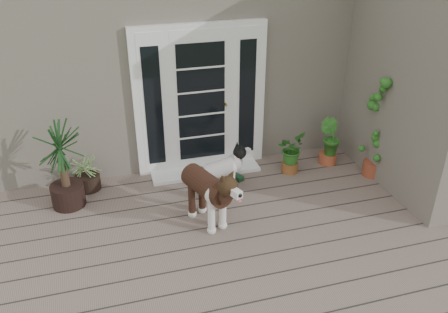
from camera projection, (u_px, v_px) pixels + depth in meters
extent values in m
cube|color=#6B5B4C|center=(265.00, 258.00, 5.30)|extent=(6.20, 4.60, 0.12)
cube|color=#665E54|center=(184.00, 40.00, 8.21)|extent=(7.40, 4.00, 3.10)
cube|color=#665E54|center=(443.00, 80.00, 6.24)|extent=(1.60, 2.40, 3.10)
cube|color=white|center=(201.00, 100.00, 6.59)|extent=(1.90, 0.14, 2.15)
cube|color=white|center=(206.00, 171.00, 6.91)|extent=(1.60, 0.40, 0.05)
imported|color=#1D5718|center=(290.00, 156.00, 6.81)|extent=(0.58, 0.58, 0.53)
imported|color=#1A5C1F|center=(329.00, 148.00, 7.06)|extent=(0.47, 0.47, 0.51)
imported|color=#205317|center=(362.00, 138.00, 7.22)|extent=(0.44, 0.44, 0.64)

